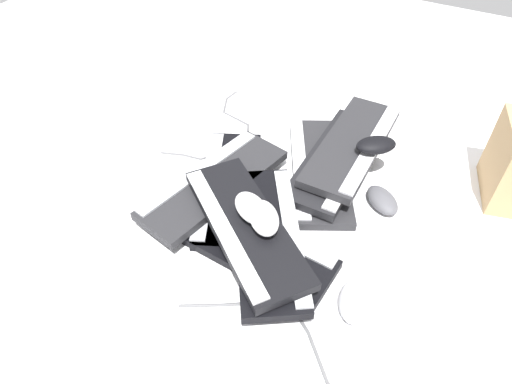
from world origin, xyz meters
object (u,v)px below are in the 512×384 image
Objects in this scene: mouse_1 at (376,145)px; keyboard_4 at (245,226)px; keyboard_0 at (228,186)px; mouse_0 at (354,302)px; keyboard_2 at (318,169)px; keyboard_5 at (338,159)px; mouse_2 at (264,218)px; keyboard_3 at (269,236)px; keyboard_1 at (247,244)px; keyboard_7 at (353,145)px; mouse_3 at (382,200)px; keyboard_6 at (214,183)px; mouse_4 at (251,208)px.

keyboard_4 is at bearing 25.09° from mouse_1.
mouse_0 is (-0.43, 0.19, 0.01)m from keyboard_0.
keyboard_5 is at bearing -143.63° from keyboard_2.
keyboard_3 is at bearing 88.42° from mouse_2.
keyboard_4 reaches higher than keyboard_5.
keyboard_1 is at bearing 133.15° from keyboard_0.
keyboard_7 is at bearing -119.80° from keyboard_5.
mouse_1 is at bearing 176.66° from mouse_0.
keyboard_1 is 0.98× the size of keyboard_2.
keyboard_1 is at bearing 76.35° from keyboard_5.
mouse_3 is at bearing 84.08° from mouse_1.
mouse_2 is at bearing 37.88° from keyboard_3.
mouse_0 is 1.00× the size of mouse_1.
keyboard_1 is 0.98× the size of keyboard_6.
mouse_3 is (-0.25, -0.29, -0.05)m from keyboard_4.
mouse_4 reaches higher than keyboard_6.
mouse_2 is at bearing -118.77° from mouse_0.
keyboard_2 is 1.04× the size of keyboard_5.
mouse_1 is 1.00× the size of mouse_2.
mouse_0 is 0.27m from mouse_2.
keyboard_3 is 0.39m from keyboard_7.
keyboard_4 is 0.05m from mouse_4.
keyboard_2 is 0.33m from mouse_2.
keyboard_2 is at bearing -15.54° from mouse_1.
keyboard_7 is (-0.26, -0.26, 0.06)m from keyboard_0.
keyboard_5 is 0.35m from mouse_4.
mouse_2 is (0.14, 0.38, 0.00)m from mouse_1.
keyboard_7 is 0.48m from mouse_0.
mouse_1 is at bearing -163.38° from keyboard_5.
keyboard_6 reaches higher than keyboard_1.
keyboard_4 is 4.01× the size of mouse_2.
mouse_3 is (-0.21, -0.28, -0.09)m from mouse_2.
mouse_0 is at bearing 110.81° from keyboard_7.
keyboard_3 is 0.98× the size of keyboard_6.
mouse_1 is at bearing -141.64° from keyboard_6.
keyboard_6 is 0.24m from mouse_2.
mouse_0 is (-0.28, 0.03, 0.01)m from keyboard_1.
keyboard_5 is at bearing -171.10° from mouse_0.
keyboard_5 is 0.06m from keyboard_7.
mouse_2 is at bearing -161.13° from keyboard_4.
keyboard_7 is 4.00× the size of mouse_4.
mouse_0 is 0.45m from mouse_1.
mouse_0 reaches higher than keyboard_0.
keyboard_1 is 1.02× the size of keyboard_5.
mouse_4 is (-0.00, -0.03, 0.04)m from keyboard_4.
mouse_0 is at bearing -159.58° from mouse_4.
mouse_0 is (-0.19, 0.40, -0.02)m from keyboard_5.
mouse_1 is (-0.09, -0.03, 0.07)m from keyboard_5.
keyboard_2 is (-0.19, -0.18, 0.00)m from keyboard_0.
mouse_0 is at bearing -41.87° from mouse_3.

